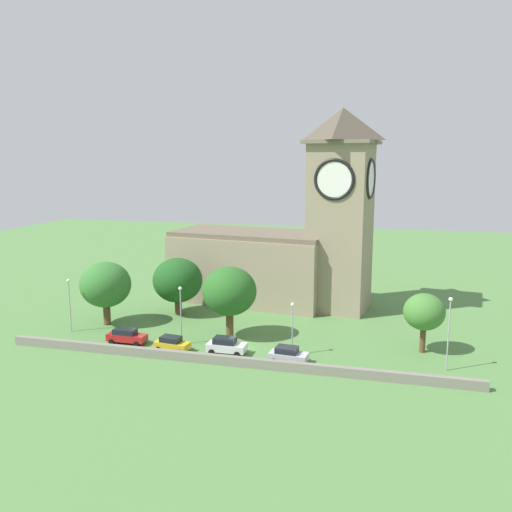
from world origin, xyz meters
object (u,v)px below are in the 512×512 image
at_px(car_silver, 288,355).
at_px(tree_churchyard, 105,285).
at_px(car_white, 226,345).
at_px(tree_riverside_west, 178,280).
at_px(car_red, 126,336).
at_px(streetlamp_west_end, 69,297).
at_px(streetlamp_central, 292,320).
at_px(tree_riverside_east, 424,312).
at_px(tree_by_tower, 229,291).
at_px(streetlamp_east_mid, 449,323).
at_px(streetlamp_west_mid, 181,306).
at_px(car_yellow, 172,344).
at_px(church, 285,245).

xyz_separation_m(car_silver, tree_churchyard, (-26.13, 7.36, 4.56)).
bearing_deg(car_white, tree_riverside_west, 130.68).
distance_m(car_red, tree_churchyard, 9.73).
relative_size(car_white, tree_riverside_west, 0.55).
height_order(car_white, tree_riverside_west, tree_riverside_west).
relative_size(streetlamp_west_end, streetlamp_central, 1.13).
bearing_deg(tree_riverside_east, tree_by_tower, -177.97).
bearing_deg(streetlamp_east_mid, streetlamp_west_mid, 179.00).
distance_m(streetlamp_central, tree_by_tower, 9.63).
xyz_separation_m(car_white, tree_riverside_west, (-11.41, 13.28, 4.01)).
relative_size(car_white, streetlamp_central, 0.72).
bearing_deg(streetlamp_central, tree_riverside_west, 147.63).
bearing_deg(car_yellow, streetlamp_east_mid, 3.59).
distance_m(streetlamp_west_end, tree_riverside_east, 43.47).
bearing_deg(streetlamp_west_end, tree_churchyard, 52.89).
bearing_deg(streetlamp_west_end, car_yellow, -12.21).
bearing_deg(car_white, streetlamp_west_mid, 165.17).
height_order(car_yellow, tree_churchyard, tree_churchyard).
bearing_deg(streetlamp_east_mid, tree_riverside_west, 160.96).
bearing_deg(car_red, tree_by_tower, 23.68).
xyz_separation_m(streetlamp_west_mid, tree_riverside_west, (-5.26, 11.65, 0.25)).
bearing_deg(streetlamp_west_mid, car_silver, -10.74).
distance_m(streetlamp_west_mid, tree_riverside_east, 28.13).
distance_m(tree_by_tower, tree_churchyard, 17.55).
distance_m(streetlamp_east_mid, tree_riverside_east, 5.56).
bearing_deg(car_white, car_red, 178.47).
distance_m(streetlamp_east_mid, tree_churchyard, 42.97).
bearing_deg(streetlamp_central, car_white, -169.25).
distance_m(church, streetlamp_east_mid, 31.22).
xyz_separation_m(streetlamp_west_mid, tree_by_tower, (4.89, 3.73, 1.19)).
bearing_deg(streetlamp_west_end, tree_riverside_east, 4.78).
distance_m(car_silver, tree_riverside_east, 16.38).
bearing_deg(streetlamp_west_mid, streetlamp_east_mid, -1.00).
xyz_separation_m(car_silver, tree_riverside_east, (14.25, 7.10, 3.86)).
xyz_separation_m(streetlamp_west_mid, tree_riverside_east, (27.76, 4.54, 0.03)).
relative_size(church, tree_riverside_east, 4.57).
xyz_separation_m(car_yellow, streetlamp_west_end, (-15.40, 3.33, 3.75)).
relative_size(streetlamp_west_end, streetlamp_west_mid, 0.98).
bearing_deg(tree_churchyard, tree_riverside_east, -0.37).
relative_size(car_silver, tree_churchyard, 0.50).
height_order(streetlamp_west_end, tree_by_tower, tree_by_tower).
relative_size(tree_churchyard, tree_riverside_east, 1.23).
bearing_deg(streetlamp_west_mid, church, 69.21).
distance_m(streetlamp_west_end, streetlamp_central, 29.08).
distance_m(streetlamp_east_mid, tree_by_tower, 25.49).
bearing_deg(streetlamp_central, tree_riverside_east, 18.50).
height_order(car_yellow, tree_by_tower, tree_by_tower).
xyz_separation_m(streetlamp_central, tree_riverside_west, (-18.76, 11.89, 0.79)).
height_order(car_silver, streetlamp_east_mid, streetlamp_east_mid).
bearing_deg(streetlamp_east_mid, church, 134.97).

